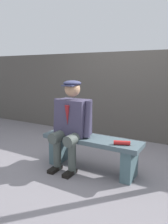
# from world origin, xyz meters

# --- Properties ---
(ground_plane) EXTENTS (30.00, 30.00, 0.00)m
(ground_plane) POSITION_xyz_m (0.00, 0.00, 0.00)
(ground_plane) COLOR slate
(bench) EXTENTS (1.41, 0.38, 0.47)m
(bench) POSITION_xyz_m (0.00, 0.00, 0.32)
(bench) COLOR #44555D
(bench) RESTS_ON ground
(seated_man) EXTENTS (0.62, 0.56, 1.25)m
(seated_man) POSITION_xyz_m (0.29, 0.05, 0.69)
(seated_man) COLOR #3B3750
(seated_man) RESTS_ON ground
(rolled_magazine) EXTENTS (0.21, 0.12, 0.05)m
(rolled_magazine) POSITION_xyz_m (-0.47, 0.07, 0.50)
(rolled_magazine) COLOR #B21E1E
(rolled_magazine) RESTS_ON bench
(stadium_wall) EXTENTS (12.00, 0.24, 1.75)m
(stadium_wall) POSITION_xyz_m (0.00, -1.75, 0.87)
(stadium_wall) COLOR #4A4640
(stadium_wall) RESTS_ON ground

